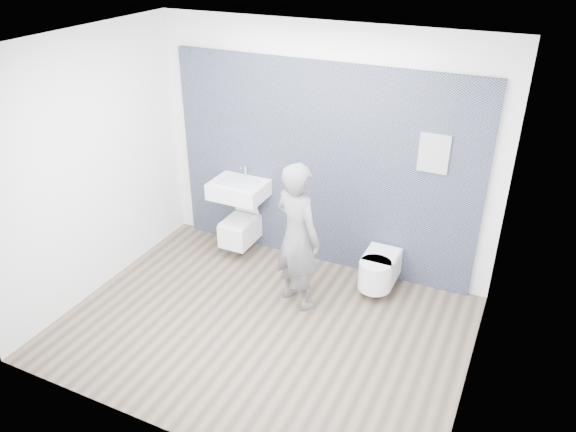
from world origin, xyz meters
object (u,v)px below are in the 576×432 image
at_px(toilet_rounded, 378,270).
at_px(visitor, 297,236).
at_px(toilet_square, 240,229).
at_px(washbasin, 239,189).

height_order(toilet_rounded, visitor, visitor).
xyz_separation_m(toilet_square, toilet_rounded, (1.79, -0.07, -0.05)).
xyz_separation_m(washbasin, toilet_rounded, (1.79, -0.07, -0.59)).
distance_m(washbasin, visitor, 1.24).
xyz_separation_m(washbasin, toilet_square, (0.00, -0.01, -0.54)).
height_order(washbasin, visitor, visitor).
relative_size(washbasin, visitor, 0.39).
xyz_separation_m(toilet_rounded, visitor, (-0.73, -0.57, 0.54)).
bearing_deg(visitor, toilet_rounded, -118.70).
distance_m(washbasin, toilet_square, 0.54).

